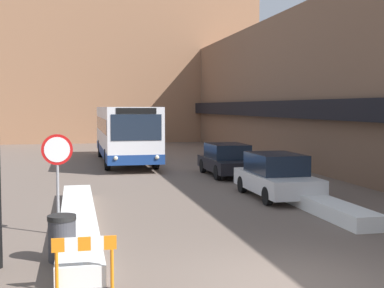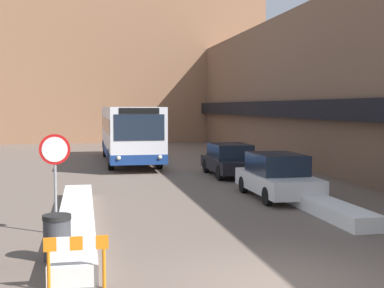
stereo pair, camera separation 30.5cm
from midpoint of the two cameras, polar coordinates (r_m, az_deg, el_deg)
The scene contains 12 objects.
ground_plane at distance 10.02m, azimuth 10.06°, elevation -14.52°, with size 160.00×160.00×0.00m, color #66564C.
building_row_right at distance 35.50m, azimuth 10.96°, elevation 5.52°, with size 5.50×60.00×8.36m.
building_backdrop_far at distance 51.40m, azimuth -7.54°, elevation 9.63°, with size 26.00×8.00×16.52m.
snow_bank_left at distance 14.61m, azimuth -11.63°, elevation -7.84°, with size 0.90×9.95×0.39m.
snow_bank_right at distance 17.14m, azimuth 13.37°, elevation -6.06°, with size 0.90×6.79×0.42m.
city_bus at distance 30.65m, azimuth -6.44°, elevation 1.27°, with size 2.71×11.70×3.16m.
parked_car_front at distance 18.88m, azimuth 9.52°, elevation -3.40°, with size 1.85×4.28×1.54m.
parked_car_middle at distance 24.65m, azimuth 4.45°, elevation -1.68°, with size 1.89×4.35×1.47m.
stop_sign at distance 13.60m, azimuth -13.79°, elevation -1.83°, with size 0.76×0.08×2.50m.
street_lamp at distance 11.11m, azimuth -18.90°, elevation 10.78°, with size 1.46×0.36×7.44m.
trash_bin at distance 11.49m, azimuth -13.45°, elevation -9.66°, with size 0.59×0.59×0.95m.
construction_barricade at distance 9.57m, azimuth -11.32°, elevation -11.24°, with size 1.10×0.06×0.94m.
Camera 2 is at (-3.36, -8.86, 3.17)m, focal length 50.00 mm.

